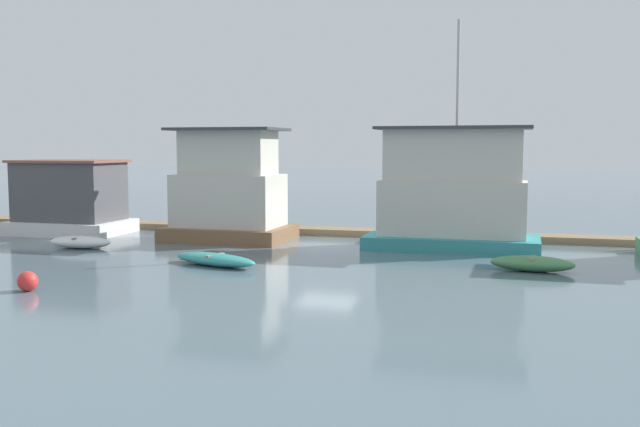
% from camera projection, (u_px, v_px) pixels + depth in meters
% --- Properties ---
extents(ground_plane, '(200.00, 200.00, 0.00)m').
position_uv_depth(ground_plane, '(326.00, 244.00, 30.28)').
color(ground_plane, slate).
extents(dock_walkway, '(42.40, 1.41, 0.30)m').
position_uv_depth(dock_walkway, '(345.00, 232.00, 33.42)').
color(dock_walkway, '#846B4C').
rests_on(dock_walkway, ground_plane).
extents(houseboat_white, '(5.27, 3.60, 3.50)m').
position_uv_depth(houseboat_white, '(70.00, 199.00, 33.87)').
color(houseboat_white, white).
rests_on(houseboat_white, ground_plane).
extents(houseboat_brown, '(5.34, 3.74, 4.95)m').
position_uv_depth(houseboat_brown, '(229.00, 192.00, 31.47)').
color(houseboat_brown, brown).
rests_on(houseboat_brown, ground_plane).
extents(houseboat_teal, '(6.91, 3.31, 9.14)m').
position_uv_depth(houseboat_teal, '(452.00, 195.00, 28.77)').
color(houseboat_teal, teal).
rests_on(houseboat_teal, ground_plane).
extents(dinghy_white, '(2.72, 1.28, 0.50)m').
position_uv_depth(dinghy_white, '(80.00, 242.00, 29.08)').
color(dinghy_white, white).
rests_on(dinghy_white, ground_plane).
extents(dinghy_teal, '(3.66, 2.06, 0.43)m').
position_uv_depth(dinghy_teal, '(215.00, 259.00, 24.80)').
color(dinghy_teal, teal).
rests_on(dinghy_teal, ground_plane).
extents(dinghy_green, '(2.80, 1.22, 0.52)m').
position_uv_depth(dinghy_green, '(532.00, 263.00, 23.67)').
color(dinghy_green, '#47844C').
rests_on(dinghy_green, ground_plane).
extents(buoy_red, '(0.58, 0.58, 0.58)m').
position_uv_depth(buoy_red, '(28.00, 281.00, 20.41)').
color(buoy_red, red).
rests_on(buoy_red, ground_plane).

